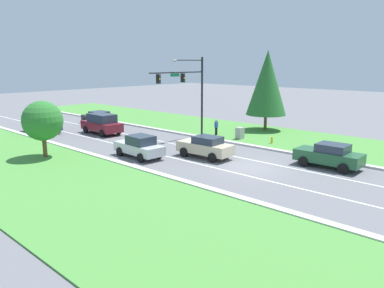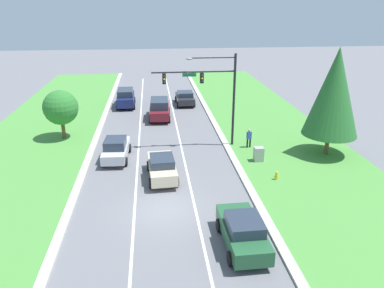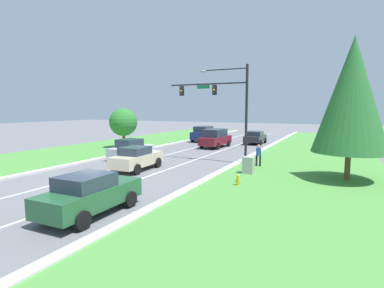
{
  "view_description": "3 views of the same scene",
  "coord_description": "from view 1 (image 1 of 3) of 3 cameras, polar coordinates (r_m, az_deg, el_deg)",
  "views": [
    {
      "loc": [
        -21.38,
        -14.05,
        7.2
      ],
      "look_at": [
        -1.1,
        4.71,
        1.18
      ],
      "focal_mm": 35.0,
      "sensor_mm": 36.0,
      "label": 1
    },
    {
      "loc": [
        -0.51,
        -19.34,
        11.61
      ],
      "look_at": [
        2.36,
        6.86,
        1.49
      ],
      "focal_mm": 35.0,
      "sensor_mm": 36.0,
      "label": 2
    },
    {
      "loc": [
        12.71,
        -12.69,
        4.3
      ],
      "look_at": [
        2.37,
        8.27,
        1.58
      ],
      "focal_mm": 28.0,
      "sensor_mm": 36.0,
      "label": 3
    }
  ],
  "objects": [
    {
      "name": "fire_hydrant",
      "position": [
        34.53,
        12.07,
        0.56
      ],
      "size": [
        0.34,
        0.2,
        0.7
      ],
      "color": "gold",
      "rests_on": "ground_plane"
    },
    {
      "name": "oak_near_left_tree",
      "position": [
        30.56,
        -21.82,
        3.28
      ],
      "size": [
        3.03,
        3.03,
        4.41
      ],
      "color": "brown",
      "rests_on": "ground_plane"
    },
    {
      "name": "pedestrian",
      "position": [
        37.56,
        3.72,
        2.67
      ],
      "size": [
        0.42,
        0.3,
        1.69
      ],
      "rotation": [
        0.0,
        0.0,
        3.38
      ],
      "color": "black",
      "rests_on": "ground_plane"
    },
    {
      "name": "lane_stripe_inner_left",
      "position": [
        25.15,
        6.82,
        -4.43
      ],
      "size": [
        0.14,
        81.0,
        0.01
      ],
      "color": "white",
      "rests_on": "ground_plane"
    },
    {
      "name": "silver_sedan",
      "position": [
        29.18,
        -8.02,
        -0.36
      ],
      "size": [
        2.12,
        4.53,
        1.74
      ],
      "rotation": [
        0.0,
        0.0,
        -0.05
      ],
      "color": "silver",
      "rests_on": "ground_plane"
    },
    {
      "name": "curb_strip_right",
      "position": [
        31.28,
        14.89,
        -1.3
      ],
      "size": [
        0.5,
        90.0,
        0.15
      ],
      "color": "beige",
      "rests_on": "ground_plane"
    },
    {
      "name": "ground_plane",
      "position": [
        26.57,
        9.11,
        -3.59
      ],
      "size": [
        160.0,
        160.0,
        0.0
      ],
      "primitive_type": "plane",
      "color": "slate"
    },
    {
      "name": "conifer_near_right_tree",
      "position": [
        40.7,
        11.35,
        9.12
      ],
      "size": [
        4.23,
        4.23,
        8.51
      ],
      "color": "brown",
      "rests_on": "ground_plane"
    },
    {
      "name": "burgundy_suv",
      "position": [
        39.62,
        -13.59,
        3.05
      ],
      "size": [
        2.3,
        5.09,
        2.09
      ],
      "rotation": [
        0.0,
        0.0,
        -0.03
      ],
      "color": "maroon",
      "rests_on": "ground_plane"
    },
    {
      "name": "charcoal_sedan",
      "position": [
        45.85,
        -14.07,
        3.91
      ],
      "size": [
        2.18,
        4.38,
        1.59
      ],
      "rotation": [
        0.0,
        0.0,
        0.01
      ],
      "color": "#28282D",
      "rests_on": "ground_plane"
    },
    {
      "name": "grass_verge_right",
      "position": [
        35.92,
        18.84,
        0.13
      ],
      "size": [
        10.0,
        90.0,
        0.08
      ],
      "color": "#4C8E3D",
      "rests_on": "ground_plane"
    },
    {
      "name": "navy_suv",
      "position": [
        42.35,
        -21.88,
        3.07
      ],
      "size": [
        2.23,
        4.87,
        2.05
      ],
      "rotation": [
        0.0,
        0.0,
        0.02
      ],
      "color": "navy",
      "rests_on": "ground_plane"
    },
    {
      "name": "grass_verge_left",
      "position": [
        18.93,
        -9.89,
        -10.12
      ],
      "size": [
        10.0,
        90.0,
        0.08
      ],
      "color": "#4C8E3D",
      "rests_on": "ground_plane"
    },
    {
      "name": "champagne_sedan",
      "position": [
        28.86,
        2.05,
        -0.39
      ],
      "size": [
        2.14,
        4.55,
        1.69
      ],
      "rotation": [
        0.0,
        0.0,
        0.05
      ],
      "color": "beige",
      "rests_on": "ground_plane"
    },
    {
      "name": "traffic_signal_mast",
      "position": [
        35.28,
        -0.53,
        8.92
      ],
      "size": [
        6.78,
        0.41,
        7.74
      ],
      "color": "black",
      "rests_on": "ground_plane"
    },
    {
      "name": "lane_stripe_inner_right",
      "position": [
        28.04,
        11.16,
        -2.82
      ],
      "size": [
        0.14,
        81.0,
        0.01
      ],
      "color": "white",
      "rests_on": "ground_plane"
    },
    {
      "name": "utility_cabinet",
      "position": [
        35.94,
        7.3,
        1.59
      ],
      "size": [
        0.7,
        0.6,
        1.18
      ],
      "color": "#9E9E99",
      "rests_on": "ground_plane"
    },
    {
      "name": "curb_strip_left",
      "position": [
        22.26,
        0.94,
        -6.38
      ],
      "size": [
        0.5,
        90.0,
        0.15
      ],
      "color": "beige",
      "rests_on": "ground_plane"
    },
    {
      "name": "forest_sedan",
      "position": [
        27.81,
        20.18,
        -1.62
      ],
      "size": [
        2.1,
        4.55,
        1.72
      ],
      "rotation": [
        0.0,
        0.0,
        0.02
      ],
      "color": "#235633",
      "rests_on": "ground_plane"
    }
  ]
}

